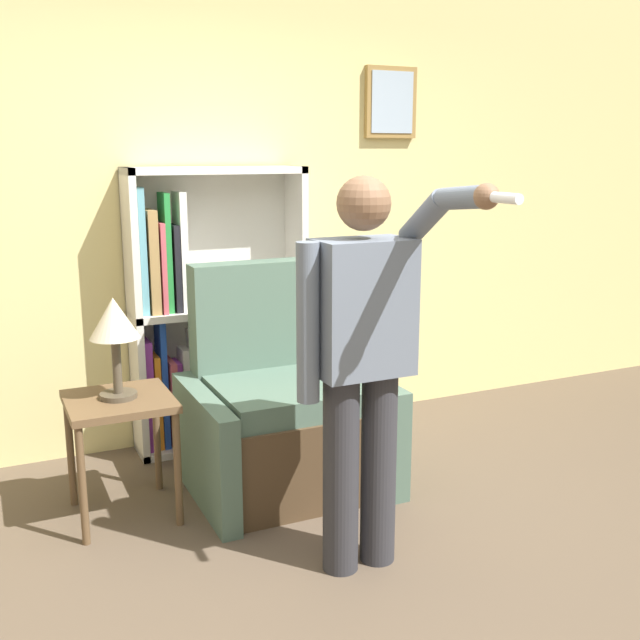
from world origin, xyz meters
name	(u,v)px	position (x,y,z in m)	size (l,w,h in m)	color
ground_plane	(373,603)	(0.00, 0.00, 0.00)	(14.00, 14.00, 0.00)	brown
wall_back	(211,207)	(0.01, 2.03, 1.40)	(8.00, 0.11, 2.80)	#DBCC84
bookcase	(199,316)	(-0.14, 1.87, 0.79)	(1.02, 0.28, 1.64)	silver
armchair	(282,416)	(0.10, 1.17, 0.37)	(0.98, 0.84, 1.15)	#4C3823
person_standing	(363,355)	(0.09, 0.27, 0.93)	(0.53, 0.78, 1.63)	#2D2D33
side_table	(120,417)	(-0.73, 1.16, 0.50)	(0.48, 0.48, 0.59)	brown
table_lamp	(114,325)	(-0.73, 1.16, 0.94)	(0.23, 0.23, 0.48)	#4C4233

